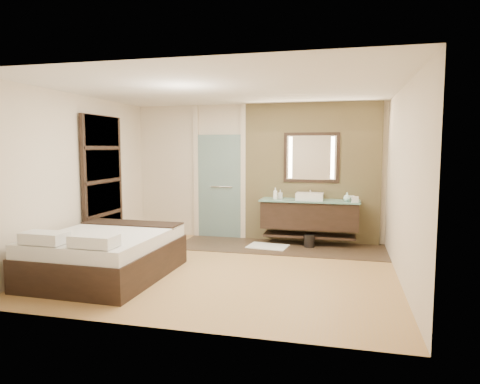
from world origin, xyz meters
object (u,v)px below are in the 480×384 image
(bed, at_px, (106,254))
(waste_bin, at_px, (309,241))
(mirror_unit, at_px, (311,158))
(vanity, at_px, (309,215))

(bed, height_order, waste_bin, bed)
(mirror_unit, bearing_deg, waste_bin, -87.34)
(bed, bearing_deg, waste_bin, 43.70)
(bed, bearing_deg, mirror_unit, 48.95)
(vanity, bearing_deg, bed, -134.60)
(vanity, distance_m, mirror_unit, 1.10)
(vanity, bearing_deg, waste_bin, -84.65)
(vanity, relative_size, mirror_unit, 1.75)
(mirror_unit, relative_size, waste_bin, 4.49)
(mirror_unit, xyz_separation_m, waste_bin, (0.02, -0.47, -1.53))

